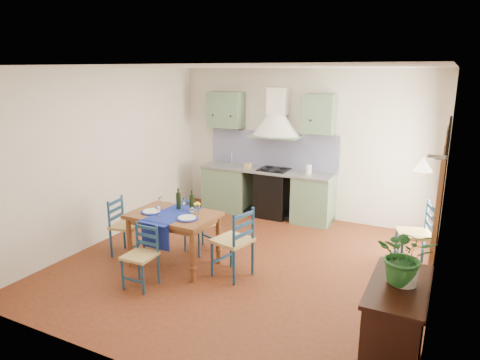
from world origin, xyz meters
name	(u,v)px	position (x,y,z in m)	size (l,w,h in m)	color
floor	(244,264)	(0.00, 0.00, 0.00)	(5.00, 5.00, 0.00)	#4B2410
back_wall	(275,162)	(-0.47, 2.29, 1.05)	(5.00, 0.96, 2.80)	beige
right_wall	(442,193)	(2.50, 0.28, 1.34)	(0.26, 5.00, 2.80)	beige
left_wall	(108,155)	(-2.50, 0.00, 1.40)	(0.04, 5.00, 2.80)	beige
ceiling	(245,66)	(0.00, 0.00, 2.80)	(5.00, 5.00, 0.01)	silver
dining_table	(174,220)	(-0.89, -0.47, 0.69)	(1.24, 0.93, 1.10)	brown
chair_near	(141,256)	(-0.91, -1.18, 0.42)	(0.39, 0.39, 0.82)	navy
chair_far	(199,224)	(-0.82, 0.09, 0.46)	(0.53, 0.53, 0.88)	navy
chair_left	(125,226)	(-1.78, -0.49, 0.46)	(0.47, 0.47, 0.88)	navy
chair_right	(234,242)	(0.05, -0.40, 0.51)	(0.55, 0.55, 0.98)	navy
chair_spare	(417,235)	(2.23, 1.01, 0.50)	(0.57, 0.57, 0.97)	navy
sideboard	(395,327)	(2.26, -1.51, 0.51)	(0.50, 1.05, 0.94)	black
potted_plant	(405,255)	(2.28, -1.48, 1.20)	(0.47, 0.41, 0.53)	#246129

